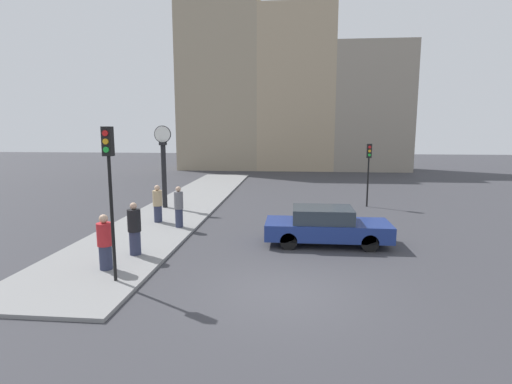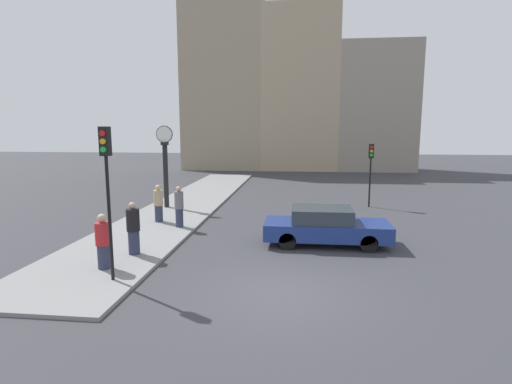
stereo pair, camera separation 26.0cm
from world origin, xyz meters
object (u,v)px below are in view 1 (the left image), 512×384
(sedan_car, at_px, (326,226))
(pedestrian_tan_coat, at_px, (158,204))
(street_clock, at_px, (164,165))
(pedestrian_grey_jacket, at_px, (179,207))
(traffic_light_far, at_px, (369,162))
(traffic_light_near, at_px, (109,173))
(pedestrian_red_top, at_px, (105,243))
(pedestrian_black_jacket, at_px, (134,229))

(sedan_car, xyz_separation_m, pedestrian_tan_coat, (-7.19, 2.45, 0.23))
(street_clock, distance_m, pedestrian_grey_jacket, 4.82)
(traffic_light_far, height_order, pedestrian_tan_coat, traffic_light_far)
(traffic_light_near, height_order, pedestrian_red_top, traffic_light_near)
(traffic_light_far, bearing_deg, pedestrian_black_jacket, -133.41)
(traffic_light_far, relative_size, pedestrian_black_jacket, 1.97)
(sedan_car, bearing_deg, pedestrian_red_top, -151.61)
(traffic_light_near, distance_m, pedestrian_tan_coat, 7.32)
(traffic_light_far, xyz_separation_m, pedestrian_grey_jacket, (-8.80, -5.92, -1.50))
(traffic_light_far, relative_size, pedestrian_grey_jacket, 1.98)
(sedan_car, height_order, traffic_light_near, traffic_light_near)
(pedestrian_red_top, height_order, pedestrian_tan_coat, pedestrian_tan_coat)
(traffic_light_far, relative_size, street_clock, 0.80)
(traffic_light_far, relative_size, pedestrian_tan_coat, 2.07)
(sedan_car, bearing_deg, street_clock, 144.09)
(traffic_light_near, bearing_deg, pedestrian_black_jacket, 98.83)
(sedan_car, xyz_separation_m, pedestrian_red_top, (-6.68, -3.61, 0.22))
(sedan_car, relative_size, pedestrian_tan_coat, 2.72)
(pedestrian_black_jacket, bearing_deg, street_clock, 101.39)
(pedestrian_grey_jacket, bearing_deg, traffic_light_far, 33.95)
(sedan_car, height_order, pedestrian_grey_jacket, pedestrian_grey_jacket)
(traffic_light_near, distance_m, pedestrian_black_jacket, 3.11)
(pedestrian_grey_jacket, bearing_deg, pedestrian_tan_coat, 144.92)
(traffic_light_near, xyz_separation_m, pedestrian_red_top, (-0.67, 0.84, -2.15))
(pedestrian_red_top, bearing_deg, traffic_light_near, -51.61)
(pedestrian_red_top, distance_m, pedestrian_tan_coat, 6.08)
(street_clock, distance_m, pedestrian_red_top, 9.58)
(pedestrian_grey_jacket, bearing_deg, street_clock, 115.41)
(traffic_light_near, height_order, traffic_light_far, traffic_light_near)
(traffic_light_far, height_order, pedestrian_black_jacket, traffic_light_far)
(sedan_car, bearing_deg, pedestrian_grey_jacket, 165.05)
(sedan_car, bearing_deg, pedestrian_black_jacket, -161.11)
(pedestrian_black_jacket, bearing_deg, sedan_car, 18.89)
(pedestrian_grey_jacket, relative_size, pedestrian_red_top, 1.05)
(street_clock, relative_size, pedestrian_grey_jacket, 2.47)
(traffic_light_far, height_order, street_clock, street_clock)
(traffic_light_far, relative_size, pedestrian_red_top, 2.08)
(pedestrian_red_top, height_order, pedestrian_black_jacket, pedestrian_black_jacket)
(traffic_light_near, xyz_separation_m, pedestrian_black_jacket, (-0.35, 2.27, -2.10))
(sedan_car, distance_m, pedestrian_red_top, 7.60)
(pedestrian_tan_coat, distance_m, pedestrian_black_jacket, 4.70)
(pedestrian_red_top, bearing_deg, pedestrian_tan_coat, 94.84)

